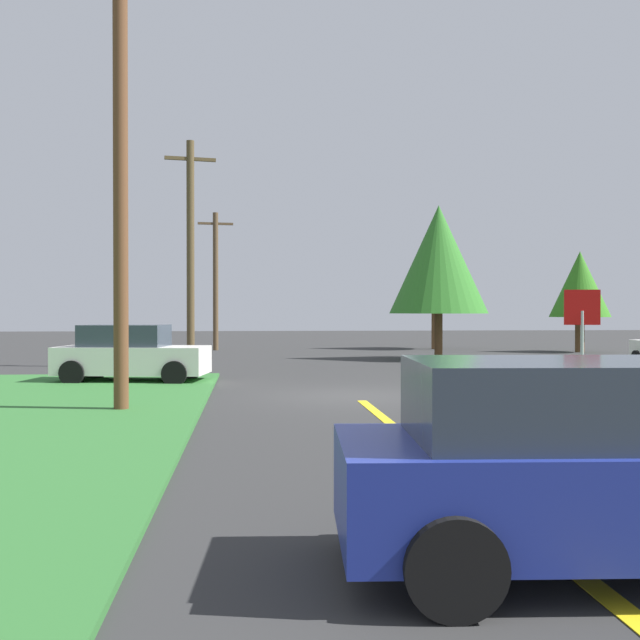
% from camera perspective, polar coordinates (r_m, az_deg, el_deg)
% --- Properties ---
extents(ground_plane, '(120.00, 120.00, 0.00)m').
position_cam_1_polar(ground_plane, '(18.01, 2.68, -5.70)').
color(ground_plane, '#2E2E2E').
extents(lane_stripe_center, '(0.20, 14.00, 0.01)m').
position_cam_1_polar(lane_stripe_center, '(10.23, 8.99, -10.55)').
color(lane_stripe_center, yellow).
rests_on(lane_stripe_center, ground).
extents(stop_sign, '(0.74, 0.18, 2.45)m').
position_cam_1_polar(stop_sign, '(17.02, 19.02, -0.29)').
color(stop_sign, '#9EA0A8').
rests_on(stop_sign, ground).
extents(parked_car_near_building, '(4.29, 2.42, 1.62)m').
position_cam_1_polar(parked_car_near_building, '(21.79, -13.98, -2.50)').
color(parked_car_near_building, white).
rests_on(parked_car_near_building, ground).
extents(car_behind_on_main_road, '(4.47, 2.13, 1.62)m').
position_cam_1_polar(car_behind_on_main_road, '(6.30, 20.98, -10.27)').
color(car_behind_on_main_road, navy).
rests_on(car_behind_on_main_road, ground).
extents(utility_pole_near, '(1.80, 0.29, 9.28)m').
position_cam_1_polar(utility_pole_near, '(15.68, -14.70, 10.82)').
color(utility_pole_near, brown).
rests_on(utility_pole_near, ground).
extents(utility_pole_mid, '(1.79, 0.44, 8.03)m').
position_cam_1_polar(utility_pole_mid, '(27.45, -9.67, 5.16)').
color(utility_pole_mid, brown).
rests_on(utility_pole_mid, ground).
extents(utility_pole_far, '(1.80, 0.36, 7.05)m').
position_cam_1_polar(utility_pole_far, '(39.43, -7.82, 3.08)').
color(utility_pole_far, brown).
rests_on(utility_pole_far, ground).
extents(oak_tree_left, '(4.06, 4.06, 6.38)m').
position_cam_1_polar(oak_tree_left, '(31.89, 8.87, 4.49)').
color(oak_tree_left, brown).
rests_on(oak_tree_left, ground).
extents(pine_tree_center, '(2.92, 2.92, 4.93)m').
position_cam_1_polar(pine_tree_center, '(39.26, 18.87, 2.51)').
color(pine_tree_center, brown).
rests_on(pine_tree_center, ground).
extents(oak_tree_right, '(3.60, 3.60, 6.71)m').
position_cam_1_polar(oak_tree_right, '(40.73, 8.59, 4.47)').
color(oak_tree_right, brown).
rests_on(oak_tree_right, ground).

